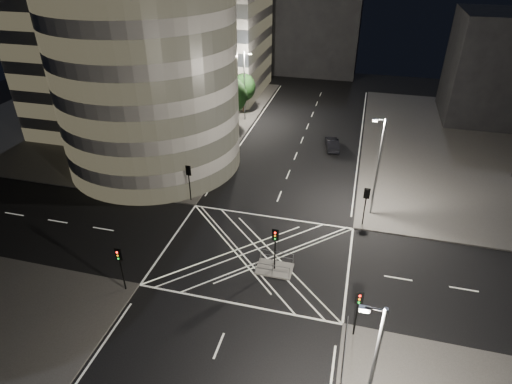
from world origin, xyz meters
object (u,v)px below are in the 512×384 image
(traffic_signal_fl, at_px, (189,177))
(traffic_signal_fr, at_px, (366,200))
(traffic_signal_island, at_px, (275,242))
(street_lamp_right_near, at_px, (370,375))
(street_lamp_right_far, at_px, (378,165))
(sedan, at_px, (332,144))
(street_lamp_left_near, at_px, (200,132))
(traffic_signal_nl, at_px, (120,262))
(traffic_signal_nr, at_px, (358,305))
(street_lamp_left_far, at_px, (245,84))
(central_island, at_px, (274,269))

(traffic_signal_fl, bearing_deg, traffic_signal_fr, 0.00)
(traffic_signal_island, distance_m, street_lamp_right_near, 14.78)
(street_lamp_right_far, xyz_separation_m, street_lamp_right_near, (0.00, -23.00, 0.00))
(traffic_signal_fl, bearing_deg, sedan, 51.63)
(street_lamp_left_near, xyz_separation_m, sedan, (13.63, 11.21, -4.82))
(traffic_signal_fl, relative_size, street_lamp_left_near, 0.40)
(traffic_signal_nl, height_order, traffic_signal_nr, same)
(street_lamp_right_near, bearing_deg, traffic_signal_nr, 95.04)
(street_lamp_right_near, bearing_deg, traffic_signal_fl, 131.24)
(traffic_signal_fr, bearing_deg, street_lamp_right_near, -88.25)
(street_lamp_left_far, relative_size, street_lamp_right_far, 1.00)
(street_lamp_left_near, xyz_separation_m, street_lamp_left_far, (0.00, 18.00, 0.00))
(traffic_signal_fl, relative_size, street_lamp_right_far, 0.40)
(street_lamp_left_far, xyz_separation_m, street_lamp_right_near, (18.87, -44.00, 0.00))
(traffic_signal_nr, distance_m, street_lamp_left_far, 41.15)
(central_island, height_order, street_lamp_left_far, street_lamp_left_far)
(street_lamp_left_far, distance_m, sedan, 15.97)
(traffic_signal_fr, height_order, traffic_signal_island, same)
(traffic_signal_fl, distance_m, street_lamp_right_near, 27.79)
(traffic_signal_fl, distance_m, traffic_signal_nl, 13.60)
(traffic_signal_island, distance_m, street_lamp_left_near, 17.89)
(traffic_signal_fl, relative_size, street_lamp_right_near, 0.40)
(traffic_signal_nl, bearing_deg, street_lamp_right_far, 40.91)
(central_island, height_order, traffic_signal_nl, traffic_signal_nl)
(central_island, bearing_deg, street_lamp_left_near, 130.27)
(traffic_signal_island, relative_size, sedan, 0.92)
(traffic_signal_nl, xyz_separation_m, traffic_signal_nr, (17.60, 0.00, 0.00))
(sedan, bearing_deg, traffic_signal_fl, 40.03)
(street_lamp_right_near, bearing_deg, sedan, 98.03)
(traffic_signal_fl, bearing_deg, traffic_signal_island, -37.54)
(traffic_signal_fl, xyz_separation_m, traffic_signal_island, (10.80, -8.30, 0.00))
(street_lamp_right_far, height_order, sedan, street_lamp_right_far)
(central_island, distance_m, traffic_signal_fl, 13.91)
(traffic_signal_fl, distance_m, traffic_signal_island, 13.62)
(traffic_signal_island, bearing_deg, sedan, 84.94)
(traffic_signal_nl, distance_m, traffic_signal_fr, 22.24)
(traffic_signal_nr, relative_size, traffic_signal_island, 1.00)
(street_lamp_right_near, bearing_deg, traffic_signal_fr, 91.75)
(traffic_signal_nr, height_order, street_lamp_right_near, street_lamp_right_near)
(traffic_signal_nr, bearing_deg, street_lamp_left_far, 116.36)
(traffic_signal_nl, distance_m, traffic_signal_nr, 17.60)
(street_lamp_right_near, distance_m, sedan, 37.88)
(traffic_signal_fl, relative_size, traffic_signal_island, 1.00)
(central_island, xyz_separation_m, sedan, (2.19, 24.71, 0.64))
(traffic_signal_island, bearing_deg, street_lamp_right_far, 54.70)
(traffic_signal_nl, distance_m, traffic_signal_island, 12.03)
(traffic_signal_fr, height_order, traffic_signal_nr, same)
(traffic_signal_fr, bearing_deg, traffic_signal_fl, 180.00)
(street_lamp_left_far, height_order, street_lamp_right_near, same)
(street_lamp_left_far, height_order, street_lamp_right_far, same)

